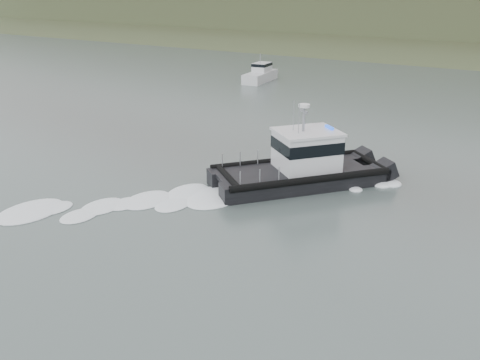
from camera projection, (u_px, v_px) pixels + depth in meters
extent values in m
plane|color=#485652|center=(167.00, 286.00, 23.05)|extent=(400.00, 400.00, 0.00)
cube|color=black|center=(290.00, 171.00, 35.76)|extent=(8.08, 9.51, 1.22)
cube|color=black|center=(307.00, 185.00, 33.32)|extent=(8.08, 9.51, 1.22)
cube|color=black|center=(291.00, 172.00, 34.22)|extent=(9.25, 10.06, 0.25)
cube|color=silver|center=(307.00, 151.00, 34.07)|extent=(4.67, 4.76, 2.34)
cube|color=black|center=(307.00, 145.00, 33.92)|extent=(4.76, 4.85, 0.76)
cube|color=silver|center=(307.00, 132.00, 33.64)|extent=(4.96, 5.05, 0.16)
cylinder|color=gray|center=(304.00, 119.00, 33.26)|extent=(0.16, 0.16, 1.83)
cylinder|color=white|center=(304.00, 106.00, 32.96)|extent=(0.71, 0.71, 0.18)
cube|color=silver|center=(260.00, 77.00, 70.45)|extent=(3.05, 7.03, 1.36)
cube|color=silver|center=(262.00, 68.00, 70.53)|extent=(2.12, 2.92, 1.36)
cube|color=black|center=(262.00, 64.00, 70.38)|extent=(2.19, 2.98, 0.40)
cylinder|color=gray|center=(260.00, 59.00, 69.62)|extent=(0.09, 0.09, 1.36)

